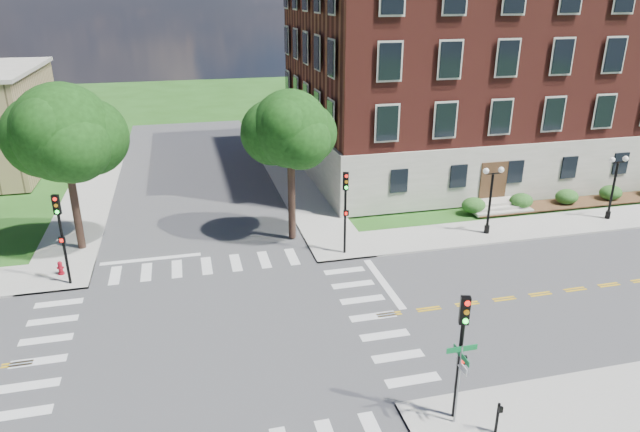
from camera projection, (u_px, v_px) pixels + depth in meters
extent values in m
plane|color=#224C15|center=(217.00, 338.00, 24.88)|extent=(160.00, 160.00, 0.00)
cube|color=#3D3D3F|center=(217.00, 338.00, 24.87)|extent=(90.00, 12.00, 0.01)
cube|color=#3D3D3F|center=(217.00, 338.00, 24.87)|extent=(12.00, 90.00, 0.01)
cube|color=#9E9B93|center=(565.00, 223.00, 36.98)|extent=(34.00, 3.50, 0.12)
cube|color=#9E9B93|center=(290.00, 173.00, 47.36)|extent=(3.50, 34.00, 0.12)
cube|color=#9E9B93|center=(92.00, 187.00, 43.90)|extent=(3.50, 34.00, 0.12)
cube|color=silver|center=(384.00, 283.00, 29.55)|extent=(0.40, 5.50, 0.00)
cube|color=#9D9B8B|center=(476.00, 139.00, 49.28)|extent=(30.00, 20.00, 4.20)
cube|color=maroon|center=(486.00, 43.00, 46.35)|extent=(29.55, 19.70, 11.80)
cube|color=#472D19|center=(493.00, 182.00, 39.47)|extent=(2.00, 0.10, 2.80)
cylinder|color=#301F18|center=(77.00, 215.00, 32.62)|extent=(0.44, 0.44, 4.13)
sphere|color=black|center=(63.00, 133.00, 30.86)|extent=(5.43, 5.43, 5.43)
cylinder|color=#301F18|center=(292.00, 203.00, 33.98)|extent=(0.44, 0.44, 4.47)
sphere|color=black|center=(290.00, 129.00, 32.34)|extent=(4.47, 4.47, 4.47)
cylinder|color=black|center=(458.00, 371.00, 19.42)|extent=(0.14, 0.14, 3.80)
cube|color=black|center=(465.00, 310.00, 18.54)|extent=(0.37, 0.31, 1.00)
cylinder|color=red|center=(468.00, 303.00, 18.30)|extent=(0.19, 0.10, 0.18)
cylinder|color=orange|center=(467.00, 312.00, 18.42)|extent=(0.19, 0.10, 0.18)
cylinder|color=#19E533|center=(466.00, 321.00, 18.54)|extent=(0.19, 0.10, 0.18)
cube|color=black|center=(462.00, 360.00, 19.03)|extent=(0.32, 0.21, 0.30)
cylinder|color=black|center=(345.00, 222.00, 32.04)|extent=(0.14, 0.14, 3.80)
cube|color=black|center=(346.00, 181.00, 31.16)|extent=(0.38, 0.32, 1.00)
cylinder|color=red|center=(347.00, 176.00, 30.93)|extent=(0.19, 0.11, 0.18)
cylinder|color=orange|center=(346.00, 182.00, 31.05)|extent=(0.19, 0.11, 0.18)
cylinder|color=#19E533|center=(346.00, 188.00, 31.17)|extent=(0.19, 0.11, 0.18)
cube|color=black|center=(346.00, 213.00, 31.66)|extent=(0.32, 0.22, 0.30)
cylinder|color=black|center=(65.00, 249.00, 28.60)|extent=(0.14, 0.14, 3.80)
cube|color=black|center=(56.00, 205.00, 27.72)|extent=(0.37, 0.29, 1.00)
cylinder|color=red|center=(55.00, 199.00, 27.48)|extent=(0.19, 0.09, 0.18)
cylinder|color=orange|center=(56.00, 206.00, 27.60)|extent=(0.19, 0.09, 0.18)
cylinder|color=#19E533|center=(57.00, 212.00, 27.73)|extent=(0.19, 0.09, 0.18)
cube|color=black|center=(62.00, 240.00, 28.22)|extent=(0.32, 0.19, 0.30)
cylinder|color=black|center=(487.00, 229.00, 35.30)|extent=(0.32, 0.32, 0.50)
cylinder|color=black|center=(490.00, 204.00, 34.70)|extent=(0.16, 0.16, 3.80)
cube|color=black|center=(493.00, 174.00, 33.98)|extent=(1.00, 0.06, 0.06)
sphere|color=white|center=(486.00, 171.00, 33.80)|extent=(0.36, 0.36, 0.36)
sphere|color=white|center=(501.00, 170.00, 34.02)|extent=(0.36, 0.36, 0.36)
cylinder|color=black|center=(608.00, 215.00, 37.57)|extent=(0.32, 0.32, 0.50)
cylinder|color=black|center=(613.00, 191.00, 36.96)|extent=(0.16, 0.16, 3.80)
cube|color=black|center=(618.00, 162.00, 36.25)|extent=(1.00, 0.06, 0.06)
sphere|color=white|center=(612.00, 160.00, 36.06)|extent=(0.36, 0.36, 0.36)
sphere|color=white|center=(626.00, 159.00, 36.29)|extent=(0.36, 0.36, 0.36)
cylinder|color=gray|center=(458.00, 385.00, 19.29)|extent=(0.07, 0.07, 3.10)
cube|color=#0E7035|center=(462.00, 349.00, 18.76)|extent=(1.10, 0.03, 0.20)
cube|color=#0E7035|center=(461.00, 355.00, 18.85)|extent=(0.03, 1.10, 0.20)
cube|color=silver|center=(461.00, 366.00, 19.02)|extent=(0.03, 0.75, 0.25)
cylinder|color=black|center=(497.00, 418.00, 19.16)|extent=(0.10, 0.10, 1.20)
cube|color=black|center=(501.00, 410.00, 18.88)|extent=(0.14, 0.08, 0.22)
cylinder|color=maroon|center=(62.00, 273.00, 30.20)|extent=(0.32, 0.32, 0.10)
cylinder|color=maroon|center=(61.00, 269.00, 30.11)|extent=(0.22, 0.22, 0.60)
sphere|color=maroon|center=(60.00, 263.00, 29.99)|extent=(0.24, 0.24, 0.24)
cylinder|color=maroon|center=(60.00, 268.00, 30.08)|extent=(0.35, 0.12, 0.12)
cylinder|color=maroon|center=(60.00, 268.00, 30.08)|extent=(0.12, 0.35, 0.12)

